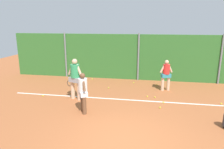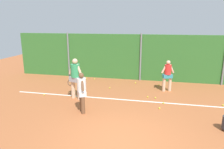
# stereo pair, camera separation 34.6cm
# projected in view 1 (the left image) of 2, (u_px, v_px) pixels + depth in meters

# --- Properties ---
(ground_plane) EXTENTS (27.58, 27.58, 0.00)m
(ground_plane) POSITION_uv_depth(u_px,v_px,m) (131.00, 112.00, 8.27)
(ground_plane) COLOR #A85B33
(hedge_fence_backdrop) EXTENTS (16.08, 0.25, 2.78)m
(hedge_fence_backdrop) POSITION_uv_depth(u_px,v_px,m) (138.00, 57.00, 12.66)
(hedge_fence_backdrop) COLOR #33702D
(hedge_fence_backdrop) RESTS_ON ground_plane
(fence_post_left) EXTENTS (0.10, 0.10, 2.86)m
(fence_post_left) POSITION_uv_depth(u_px,v_px,m) (66.00, 55.00, 13.27)
(fence_post_left) COLOR gray
(fence_post_left) RESTS_ON ground_plane
(fence_post_center) EXTENTS (0.10, 0.10, 2.86)m
(fence_post_center) POSITION_uv_depth(u_px,v_px,m) (138.00, 57.00, 12.48)
(fence_post_center) COLOR gray
(fence_post_center) RESTS_ON ground_plane
(fence_post_right) EXTENTS (0.10, 0.10, 2.86)m
(fence_post_right) POSITION_uv_depth(u_px,v_px,m) (221.00, 59.00, 11.70)
(fence_post_right) COLOR gray
(fence_post_right) RESTS_ON ground_plane
(court_baseline_paint) EXTENTS (11.75, 0.10, 0.01)m
(court_baseline_paint) POSITION_uv_depth(u_px,v_px,m) (133.00, 100.00, 9.49)
(court_baseline_paint) COLOR white
(court_baseline_paint) RESTS_ON ground_plane
(player_foreground_near) EXTENTS (0.50, 0.64, 1.61)m
(player_foreground_near) POSITION_uv_depth(u_px,v_px,m) (83.00, 91.00, 8.00)
(player_foreground_near) COLOR brown
(player_foreground_near) RESTS_ON ground_plane
(player_midcourt) EXTENTS (0.84, 0.49, 1.89)m
(player_midcourt) POSITION_uv_depth(u_px,v_px,m) (75.00, 77.00, 9.39)
(player_midcourt) COLOR beige
(player_midcourt) RESTS_ON ground_plane
(player_backcourt_far) EXTENTS (0.65, 0.40, 1.61)m
(player_backcourt_far) POSITION_uv_depth(u_px,v_px,m) (166.00, 74.00, 10.66)
(player_backcourt_far) COLOR beige
(player_backcourt_far) RESTS_ON ground_plane
(tennis_ball_0) EXTENTS (0.07, 0.07, 0.07)m
(tennis_ball_0) POSITION_uv_depth(u_px,v_px,m) (80.00, 86.00, 11.52)
(tennis_ball_0) COLOR #CCDB33
(tennis_ball_0) RESTS_ON ground_plane
(tennis_ball_1) EXTENTS (0.07, 0.07, 0.07)m
(tennis_ball_1) POSITION_uv_depth(u_px,v_px,m) (43.00, 96.00, 9.97)
(tennis_ball_1) COLOR #CCDB33
(tennis_ball_1) RESTS_ON ground_plane
(tennis_ball_3) EXTENTS (0.07, 0.07, 0.07)m
(tennis_ball_3) POSITION_uv_depth(u_px,v_px,m) (221.00, 103.00, 9.02)
(tennis_ball_3) COLOR #CCDB33
(tennis_ball_3) RESTS_ON ground_plane
(tennis_ball_4) EXTENTS (0.07, 0.07, 0.07)m
(tennis_ball_4) POSITION_uv_depth(u_px,v_px,m) (134.00, 83.00, 12.12)
(tennis_ball_4) COLOR #CCDB33
(tennis_ball_4) RESTS_ON ground_plane
(tennis_ball_5) EXTENTS (0.07, 0.07, 0.07)m
(tennis_ball_5) POSITION_uv_depth(u_px,v_px,m) (84.00, 79.00, 13.01)
(tennis_ball_5) COLOR #CCDB33
(tennis_ball_5) RESTS_ON ground_plane
(tennis_ball_6) EXTENTS (0.07, 0.07, 0.07)m
(tennis_ball_6) POSITION_uv_depth(u_px,v_px,m) (147.00, 96.00, 9.88)
(tennis_ball_6) COLOR #CCDB33
(tennis_ball_6) RESTS_ON ground_plane
(tennis_ball_7) EXTENTS (0.07, 0.07, 0.07)m
(tennis_ball_7) POSITION_uv_depth(u_px,v_px,m) (109.00, 88.00, 11.15)
(tennis_ball_7) COLOR #CCDB33
(tennis_ball_7) RESTS_ON ground_plane
(tennis_ball_8) EXTENTS (0.07, 0.07, 0.07)m
(tennis_ball_8) POSITION_uv_depth(u_px,v_px,m) (157.00, 85.00, 11.73)
(tennis_ball_8) COLOR #CCDB33
(tennis_ball_8) RESTS_ON ground_plane
(tennis_ball_9) EXTENTS (0.07, 0.07, 0.07)m
(tennis_ball_9) POSITION_uv_depth(u_px,v_px,m) (224.00, 106.00, 8.72)
(tennis_ball_9) COLOR #CCDB33
(tennis_ball_9) RESTS_ON ground_plane
(tennis_ball_10) EXTENTS (0.07, 0.07, 0.07)m
(tennis_ball_10) POSITION_uv_depth(u_px,v_px,m) (155.00, 97.00, 9.77)
(tennis_ball_10) COLOR #CCDB33
(tennis_ball_10) RESTS_ON ground_plane
(tennis_ball_11) EXTENTS (0.07, 0.07, 0.07)m
(tennis_ball_11) POSITION_uv_depth(u_px,v_px,m) (160.00, 107.00, 8.60)
(tennis_ball_11) COLOR #CCDB33
(tennis_ball_11) RESTS_ON ground_plane
(tennis_ball_12) EXTENTS (0.07, 0.07, 0.07)m
(tennis_ball_12) POSITION_uv_depth(u_px,v_px,m) (92.00, 79.00, 12.90)
(tennis_ball_12) COLOR #CCDB33
(tennis_ball_12) RESTS_ON ground_plane
(tennis_ball_13) EXTENTS (0.07, 0.07, 0.07)m
(tennis_ball_13) POSITION_uv_depth(u_px,v_px,m) (163.00, 102.00, 9.14)
(tennis_ball_13) COLOR #CCDB33
(tennis_ball_13) RESTS_ON ground_plane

